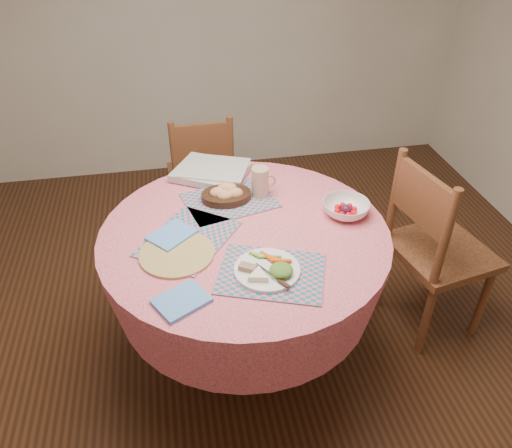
# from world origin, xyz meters

# --- Properties ---
(ground) EXTENTS (4.00, 4.00, 0.00)m
(ground) POSITION_xyz_m (0.00, 0.00, 0.00)
(ground) COLOR #331C0F
(ground) RESTS_ON ground
(dining_table) EXTENTS (1.24, 1.24, 0.75)m
(dining_table) POSITION_xyz_m (0.00, 0.00, 0.56)
(dining_table) COLOR pink
(dining_table) RESTS_ON ground
(chair_right) EXTENTS (0.51, 0.52, 0.97)m
(chair_right) POSITION_xyz_m (0.94, 0.03, 0.51)
(chair_right) COLOR brown
(chair_right) RESTS_ON ground
(chair_back) EXTENTS (0.42, 0.40, 0.87)m
(chair_back) POSITION_xyz_m (-0.10, 1.04, 0.46)
(chair_back) COLOR brown
(chair_back) RESTS_ON ground
(placemat_front) EXTENTS (0.48, 0.42, 0.01)m
(placemat_front) POSITION_xyz_m (0.05, -0.29, 0.75)
(placemat_front) COLOR #167C6F
(placemat_front) RESTS_ON dining_table
(placemat_left) EXTENTS (0.48, 0.50, 0.01)m
(placemat_left) POSITION_xyz_m (-0.24, -0.01, 0.75)
(placemat_left) COLOR #167C6F
(placemat_left) RESTS_ON dining_table
(placemat_back) EXTENTS (0.46, 0.39, 0.01)m
(placemat_back) POSITION_xyz_m (-0.03, 0.25, 0.75)
(placemat_back) COLOR #167C6F
(placemat_back) RESTS_ON dining_table
(wicker_trivet) EXTENTS (0.30, 0.30, 0.01)m
(wicker_trivet) POSITION_xyz_m (-0.29, -0.11, 0.76)
(wicker_trivet) COLOR olive
(wicker_trivet) RESTS_ON dining_table
(napkin_near) EXTENTS (0.23, 0.21, 0.01)m
(napkin_near) POSITION_xyz_m (-0.29, -0.38, 0.76)
(napkin_near) COLOR #5895E3
(napkin_near) RESTS_ON dining_table
(napkin_far) EXTENTS (0.23, 0.22, 0.01)m
(napkin_far) POSITION_xyz_m (-0.30, 0.01, 0.76)
(napkin_far) COLOR #5895E3
(napkin_far) RESTS_ON placemat_left
(dinner_plate) EXTENTS (0.25, 0.25, 0.05)m
(dinner_plate) POSITION_xyz_m (0.05, -0.29, 0.77)
(dinner_plate) COLOR white
(dinner_plate) RESTS_ON placemat_front
(bread_bowl) EXTENTS (0.23, 0.23, 0.08)m
(bread_bowl) POSITION_xyz_m (-0.04, 0.26, 0.79)
(bread_bowl) COLOR black
(bread_bowl) RESTS_ON placemat_back
(latte_mug) EXTENTS (0.12, 0.08, 0.14)m
(latte_mug) POSITION_xyz_m (0.12, 0.26, 0.83)
(latte_mug) COLOR tan
(latte_mug) RESTS_ON placemat_back
(fruit_bowl) EXTENTS (0.27, 0.27, 0.06)m
(fruit_bowl) POSITION_xyz_m (0.46, 0.04, 0.78)
(fruit_bowl) COLOR white
(fruit_bowl) RESTS_ON dining_table
(newspaper_stack) EXTENTS (0.43, 0.41, 0.04)m
(newspaper_stack) POSITION_xyz_m (-0.08, 0.49, 0.78)
(newspaper_stack) COLOR silver
(newspaper_stack) RESTS_ON dining_table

